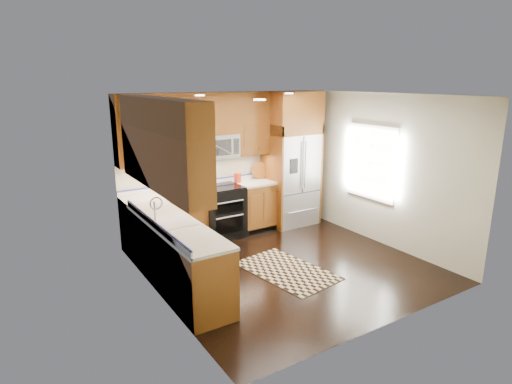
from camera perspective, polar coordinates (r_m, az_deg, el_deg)
ground at (r=6.80m, az=3.94°, el=-9.69°), size 4.00×4.00×0.00m
wall_back at (r=8.03m, az=-4.32°, el=3.89°), size 4.00×0.02×2.60m
wall_left at (r=5.47m, az=-13.03°, el=-1.68°), size 0.02×4.00×2.60m
wall_right at (r=7.70m, az=16.26°, el=2.86°), size 0.02×4.00×2.60m
window at (r=7.80m, az=15.11°, el=3.83°), size 0.04×1.10×1.30m
base_cabinets at (r=6.79m, az=-9.02°, el=-5.77°), size 2.85×3.00×0.90m
countertop at (r=6.80m, az=-8.47°, el=-1.55°), size 2.86×3.01×0.04m
upper_cabinets at (r=6.62m, az=-9.59°, el=7.74°), size 2.85×3.00×1.15m
range at (r=7.84m, az=-4.68°, el=-2.66°), size 0.76×0.67×0.95m
microwave at (r=7.68m, az=-5.32°, el=6.09°), size 0.76×0.40×0.42m
refrigerator at (r=8.41m, az=4.74°, el=4.40°), size 0.98×0.75×2.60m
sink_faucet at (r=5.85m, az=-11.15°, el=-3.65°), size 0.54×0.44×0.37m
rug at (r=6.61m, az=4.11°, el=-10.40°), size 1.12×1.63×0.01m
knife_block at (r=7.64m, az=-9.17°, el=1.25°), size 0.10×0.14×0.27m
utensil_crock at (r=8.01m, az=-2.47°, el=2.20°), size 0.16×0.16×0.38m
cutting_board at (r=8.33m, az=0.47°, el=1.88°), size 0.40×0.40×0.02m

